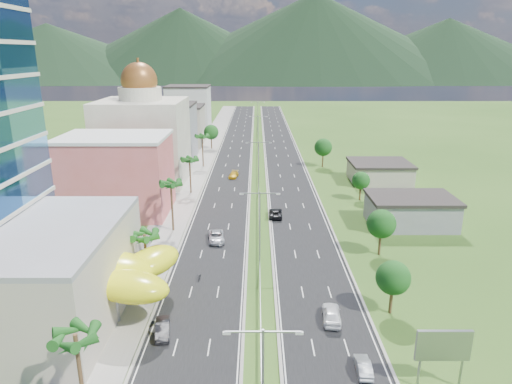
{
  "coord_description": "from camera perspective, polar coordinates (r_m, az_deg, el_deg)",
  "views": [
    {
      "loc": [
        -0.48,
        -54.49,
        30.8
      ],
      "look_at": [
        -0.59,
        23.05,
        7.0
      ],
      "focal_mm": 32.0,
      "sensor_mm": 36.0,
      "label": 1
    }
  ],
  "objects": [
    {
      "name": "car_dark_left",
      "position": [
        55.04,
        -11.58,
        -16.37
      ],
      "size": [
        2.31,
        4.76,
        1.5
      ],
      "primitive_type": "imported",
      "rotation": [
        0.0,
        0.0,
        0.16
      ],
      "color": "black",
      "rests_on": "road_left"
    },
    {
      "name": "palm_tree_b",
      "position": [
        63.09,
        -13.76,
        -5.56
      ],
      "size": [
        3.6,
        3.6,
        8.1
      ],
      "color": "#47301C",
      "rests_on": "ground"
    },
    {
      "name": "leafy_tree_rb",
      "position": [
        73.87,
        15.4,
        -3.88
      ],
      "size": [
        4.55,
        4.55,
        7.47
      ],
      "color": "#47301C",
      "rests_on": "ground"
    },
    {
      "name": "palm_tree_a",
      "position": [
        42.43,
        -21.62,
        -16.76
      ],
      "size": [
        3.6,
        3.6,
        9.1
      ],
      "color": "#47301C",
      "rests_on": "ground"
    },
    {
      "name": "palm_tree_e",
      "position": [
        127.4,
        -6.74,
        6.78
      ],
      "size": [
        3.6,
        3.6,
        9.4
      ],
      "color": "#47301C",
      "rests_on": "ground"
    },
    {
      "name": "mountain_ridge",
      "position": [
        509.04,
        7.1,
        13.47
      ],
      "size": [
        860.0,
        140.0,
        90.0
      ],
      "primitive_type": null,
      "color": "black",
      "rests_on": "ground"
    },
    {
      "name": "domed_building",
      "position": [
        114.56,
        -13.92,
        6.79
      ],
      "size": [
        20.0,
        20.0,
        28.7
      ],
      "color": "#BCB29C",
      "rests_on": "ground"
    },
    {
      "name": "streetlight_median_e",
      "position": [
        195.97,
        0.23,
        10.01
      ],
      "size": [
        6.04,
        0.25,
        11.0
      ],
      "color": "gray",
      "rests_on": "ground"
    },
    {
      "name": "shed_near",
      "position": [
        89.06,
        18.75,
        -2.41
      ],
      "size": [
        15.0,
        10.0,
        5.0
      ],
      "primitive_type": "cube",
      "color": "gray",
      "rests_on": "ground"
    },
    {
      "name": "car_yellow_far_left",
      "position": [
        117.09,
        -2.82,
        2.17
      ],
      "size": [
        2.67,
        5.1,
        1.41
      ],
      "primitive_type": "imported",
      "rotation": [
        0.0,
        0.0,
        -0.15
      ],
      "color": "gold",
      "rests_on": "road_left"
    },
    {
      "name": "midrise_grey",
      "position": [
        138.96,
        -11.01,
        7.31
      ],
      "size": [
        16.0,
        15.0,
        16.0
      ],
      "primitive_type": "cube",
      "color": "gray",
      "rests_on": "ground"
    },
    {
      "name": "car_silver_mid_left",
      "position": [
        78.06,
        -4.98,
        -5.6
      ],
      "size": [
        3.22,
        5.82,
        1.54
      ],
      "primitive_type": "imported",
      "rotation": [
        0.0,
        0.0,
        0.12
      ],
      "color": "#A9ABB1",
      "rests_on": "road_left"
    },
    {
      "name": "midrise_beige",
      "position": [
        160.57,
        -9.52,
        8.13
      ],
      "size": [
        16.0,
        15.0,
        13.0
      ],
      "primitive_type": "cube",
      "color": "#B8AE98",
      "rests_on": "ground"
    },
    {
      "name": "motorcycle",
      "position": [
        65.81,
        -7.09,
        -10.39
      ],
      "size": [
        0.61,
        1.8,
        1.14
      ],
      "primitive_type": "imported",
      "rotation": [
        0.0,
        0.0,
        -0.04
      ],
      "color": "black",
      "rests_on": "road_left"
    },
    {
      "name": "streetlight_median_a",
      "position": [
        38.06,
        0.85,
        -22.14
      ],
      "size": [
        6.04,
        0.25,
        11.0
      ],
      "color": "gray",
      "rests_on": "ground"
    },
    {
      "name": "streetlight_median_b",
      "position": [
        68.83,
        0.48,
        -3.39
      ],
      "size": [
        6.04,
        0.25,
        11.0
      ],
      "color": "gray",
      "rests_on": "ground"
    },
    {
      "name": "car_dark_far_right",
      "position": [
        89.03,
        2.45,
        -2.64
      ],
      "size": [
        2.71,
        5.58,
        1.53
      ],
      "primitive_type": "imported",
      "rotation": [
        0.0,
        0.0,
        3.11
      ],
      "color": "black",
      "rests_on": "road_right"
    },
    {
      "name": "median_guardrail",
      "position": [
        130.03,
        0.29,
        3.64
      ],
      "size": [
        0.1,
        216.06,
        0.76
      ],
      "color": "gray",
      "rests_on": "ground"
    },
    {
      "name": "car_silver_right",
      "position": [
        50.05,
        13.27,
        -20.44
      ],
      "size": [
        1.58,
        4.06,
        1.32
      ],
      "primitive_type": "imported",
      "rotation": [
        0.0,
        0.0,
        3.1
      ],
      "color": "#A9ACB1",
      "rests_on": "road_right"
    },
    {
      "name": "leafy_tree_ra",
      "position": [
        58.3,
        16.77,
        -10.24
      ],
      "size": [
        4.2,
        4.2,
        6.9
      ],
      "color": "#47301C",
      "rests_on": "ground"
    },
    {
      "name": "pink_shophouse",
      "position": [
        93.71,
        -17.01,
        1.91
      ],
      "size": [
        20.0,
        15.0,
        15.0
      ],
      "primitive_type": "cube",
      "color": "#CD5A54",
      "rests_on": "ground"
    },
    {
      "name": "midrise_white",
      "position": [
        182.74,
        -8.39,
        10.03
      ],
      "size": [
        16.0,
        15.0,
        18.0
      ],
      "primitive_type": "cube",
      "color": "silver",
      "rests_on": "ground"
    },
    {
      "name": "palm_tree_c",
      "position": [
        81.08,
        -10.6,
        0.8
      ],
      "size": [
        3.6,
        3.6,
        9.6
      ],
      "color": "#47301C",
      "rests_on": "ground"
    },
    {
      "name": "leafy_tree_lfar",
      "position": [
        152.35,
        -5.62,
        7.45
      ],
      "size": [
        4.9,
        4.9,
        8.05
      ],
      "color": "#47301C",
      "rests_on": "ground"
    },
    {
      "name": "car_white_near_right",
      "position": [
        57.03,
        9.43,
        -14.78
      ],
      "size": [
        2.54,
        5.38,
        1.78
      ],
      "primitive_type": "imported",
      "rotation": [
        0.0,
        0.0,
        3.06
      ],
      "color": "white",
      "rests_on": "road_right"
    },
    {
      "name": "palm_tree_d",
      "position": [
        103.27,
        -8.3,
        3.87
      ],
      "size": [
        3.6,
        3.6,
        8.6
      ],
      "color": "#47301C",
      "rests_on": "ground"
    },
    {
      "name": "streetlight_median_d",
      "position": [
        151.41,
        0.27,
        7.92
      ],
      "size": [
        6.04,
        0.25,
        11.0
      ],
      "color": "gray",
      "rests_on": "ground"
    },
    {
      "name": "ground",
      "position": [
        62.6,
        0.53,
        -12.41
      ],
      "size": [
        500.0,
        500.0,
        0.0
      ],
      "primitive_type": "plane",
      "color": "#2D5119",
      "rests_on": "ground"
    },
    {
      "name": "sidewalk_left",
      "position": [
        148.65,
        -6.32,
        5.02
      ],
      "size": [
        7.0,
        260.0,
        0.12
      ],
      "primitive_type": "cube",
      "color": "gray",
      "rests_on": "ground"
    },
    {
      "name": "leafy_tree_rd",
      "position": [
        128.36,
        8.4,
        5.55
      ],
      "size": [
        4.9,
        4.9,
        8.05
      ],
      "color": "#47301C",
      "rests_on": "ground"
    },
    {
      "name": "lime_canopy",
      "position": [
        59.97,
        -19.19,
        -9.46
      ],
      "size": [
        18.0,
        15.0,
        7.4
      ],
      "color": "yellow",
      "rests_on": "ground"
    },
    {
      "name": "billboard",
      "position": [
        48.3,
        22.37,
        -17.49
      ],
      "size": [
        5.2,
        0.35,
        6.2
      ],
      "color": "gray",
      "rests_on": "ground"
    },
    {
      "name": "road_left",
      "position": [
        147.9,
        -2.65,
        5.03
      ],
      "size": [
        11.0,
        260.0,
        0.04
      ],
      "primitive_type": "cube",
      "color": "black",
      "rests_on": "ground"
    },
    {
      "name": "shed_far",
      "position": [
        117.2,
        15.17,
        2.33
      ],
      "size": [
        14.0,
        12.0,
        4.4
      ],
      "primitive_type": "cube",
      "color": "#B8AE98",
      "rests_on": "ground"
    },
    {
      "name": "streetlight_median_c",
      "position": [
        107.22,
        0.34,
        4.1
      ],
      "size": [
        6.04,
        0.25,
        11.0
      ],
      "color": "gray",
      "rests_on": "ground"
    },
    {
      "name": "road_right",
      "position": [
        147.95,
        3.19,
        5.03
      ],
      "size": [
        11.0,
        260.0,
        0.04
      ],
      "primitive_type": "cube",
      "color": "black",
      "rests_on": "ground"
    },
    {
      "name": "leafy_tree_rc",
      "position": [
        100.66,
        12.99,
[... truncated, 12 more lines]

